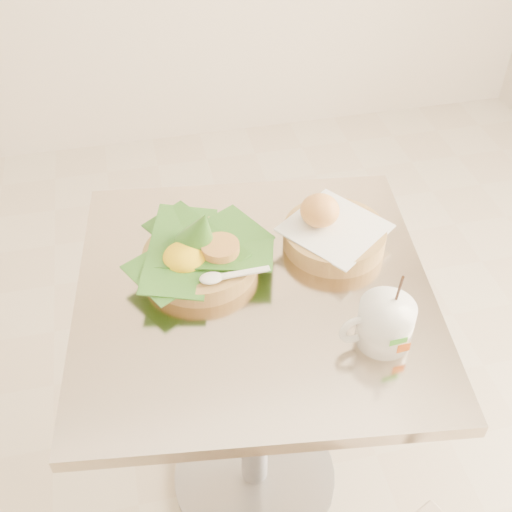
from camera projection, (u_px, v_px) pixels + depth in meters
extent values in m
plane|color=beige|center=(221.00, 488.00, 1.75)|extent=(3.60, 3.60, 0.00)
cylinder|color=gray|center=(255.00, 475.00, 1.77)|extent=(0.44, 0.44, 0.03)
cylinder|color=gray|center=(254.00, 399.00, 1.52)|extent=(0.07, 0.07, 0.69)
cube|color=beige|center=(254.00, 293.00, 1.28)|extent=(0.78, 0.78, 0.03)
cylinder|color=tan|center=(200.00, 260.00, 1.30)|extent=(0.23, 0.23, 0.04)
cone|color=#2A621C|center=(200.00, 230.00, 1.26)|extent=(0.14, 0.14, 0.12)
ellipsoid|color=yellow|center=(185.00, 258.00, 1.27)|extent=(0.09, 0.09, 0.05)
cylinder|color=#CC9347|center=(220.00, 248.00, 1.27)|extent=(0.08, 0.08, 0.02)
cylinder|color=tan|center=(334.00, 236.00, 1.35)|extent=(0.22, 0.22, 0.04)
cube|color=white|center=(335.00, 228.00, 1.34)|extent=(0.26, 0.26, 0.01)
ellipsoid|color=#B76C2A|center=(320.00, 210.00, 1.32)|extent=(0.08, 0.08, 0.06)
cylinder|color=white|center=(385.00, 323.00, 1.14)|extent=(0.10, 0.10, 0.09)
torus|color=white|center=(356.00, 330.00, 1.13)|extent=(0.06, 0.02, 0.06)
cylinder|color=#4D2616|center=(388.00, 308.00, 1.12)|extent=(0.09, 0.09, 0.01)
cylinder|color=black|center=(398.00, 293.00, 1.10)|extent=(0.02, 0.05, 0.13)
cube|color=green|center=(399.00, 342.00, 1.10)|extent=(0.03, 0.00, 0.01)
cube|color=orange|center=(404.00, 348.00, 1.12)|extent=(0.02, 0.00, 0.02)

